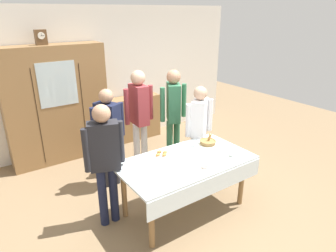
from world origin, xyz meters
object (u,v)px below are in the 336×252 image
at_px(tea_cup_back_edge, 205,167).
at_px(person_behind_table_right, 199,125).
at_px(book_stack, 134,95).
at_px(spoon_center, 176,149).
at_px(bookshelf_low, 135,118).
at_px(mantel_clock, 41,37).
at_px(pastry_plate, 161,154).
at_px(person_beside_shelf, 105,155).
at_px(bread_basket, 208,142).
at_px(person_by_cabinet, 109,129).
at_px(spoon_far_right, 166,168).
at_px(tea_cup_front_edge, 195,145).
at_px(person_near_right_end, 173,109).
at_px(tea_cup_near_left, 233,155).
at_px(dining_table, 187,168).
at_px(person_behind_table_left, 139,111).
at_px(wall_cabinet, 57,105).

bearing_deg(tea_cup_back_edge, person_behind_table_right, 53.89).
bearing_deg(book_stack, spoon_center, -104.01).
xyz_separation_m(bookshelf_low, spoon_center, (-0.57, -2.27, 0.31)).
relative_size(book_stack, tea_cup_back_edge, 1.67).
height_order(mantel_clock, bookshelf_low, mantel_clock).
bearing_deg(pastry_plate, person_beside_shelf, 175.50).
height_order(bookshelf_low, person_behind_table_right, person_behind_table_right).
xyz_separation_m(bread_basket, person_by_cabinet, (-1.12, 0.96, 0.14)).
bearing_deg(spoon_far_right, tea_cup_front_edge, 21.65).
distance_m(bread_basket, person_near_right_end, 0.97).
height_order(tea_cup_near_left, person_beside_shelf, person_beside_shelf).
bearing_deg(spoon_center, bread_basket, -15.19).
bearing_deg(bread_basket, tea_cup_near_left, -89.15).
height_order(bookshelf_low, person_by_cabinet, person_by_cabinet).
xyz_separation_m(dining_table, person_behind_table_left, (0.07, 1.36, 0.40)).
bearing_deg(person_by_cabinet, spoon_center, -52.25).
relative_size(mantel_clock, person_behind_table_right, 0.16).
distance_m(book_stack, tea_cup_front_edge, 2.39).
bearing_deg(bookshelf_low, book_stack, 0.00).
relative_size(wall_cabinet, person_behind_table_right, 1.34).
distance_m(wall_cabinet, person_near_right_end, 2.08).
height_order(mantel_clock, tea_cup_back_edge, mantel_clock).
xyz_separation_m(wall_cabinet, spoon_far_right, (0.58, -2.58, -0.26)).
bearing_deg(tea_cup_near_left, person_behind_table_right, 81.79).
distance_m(bookshelf_low, tea_cup_near_left, 2.91).
bearing_deg(bread_basket, book_stack, 87.95).
distance_m(tea_cup_front_edge, person_behind_table_right, 0.49).
xyz_separation_m(wall_cabinet, person_behind_table_left, (0.97, -1.23, 0.03)).
bearing_deg(person_near_right_end, person_behind_table_left, 161.90).
bearing_deg(person_beside_shelf, dining_table, -22.13).
relative_size(dining_table, person_behind_table_left, 1.02).
bearing_deg(tea_cup_front_edge, spoon_center, 160.23).
xyz_separation_m(book_stack, tea_cup_front_edge, (-0.30, -2.36, -0.16)).
relative_size(bookshelf_low, spoon_far_right, 9.05).
bearing_deg(person_by_cabinet, person_near_right_end, -1.21).
distance_m(dining_table, person_behind_table_left, 1.42).
distance_m(bookshelf_low, person_behind_table_left, 1.53).
bearing_deg(bread_basket, dining_table, -157.16).
xyz_separation_m(dining_table, tea_cup_back_edge, (0.06, -0.28, 0.13)).
distance_m(wall_cabinet, person_beside_shelf, 2.20).
distance_m(tea_cup_back_edge, person_near_right_end, 1.58).
distance_m(spoon_center, person_near_right_end, 1.00).
distance_m(wall_cabinet, pastry_plate, 2.38).
relative_size(bread_basket, spoon_center, 2.02).
xyz_separation_m(mantel_clock, person_beside_shelf, (0.05, -2.20, -1.22)).
bearing_deg(book_stack, pastry_plate, -110.08).
bearing_deg(person_beside_shelf, tea_cup_back_edge, -33.26).
height_order(wall_cabinet, person_near_right_end, wall_cabinet).
bearing_deg(tea_cup_front_edge, bookshelf_low, 82.77).
distance_m(wall_cabinet, person_behind_table_left, 1.57).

